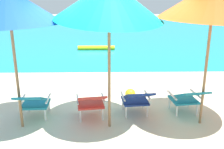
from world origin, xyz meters
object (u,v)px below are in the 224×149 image
at_px(lounge_chair_near_left, 91,102).
at_px(beach_umbrella_center, 109,0).
at_px(lounge_chair_near_right, 137,98).
at_px(lounge_chair_far_right, 187,97).
at_px(beach_umbrella_left, 9,6).
at_px(lounge_chair_far_left, 33,102).
at_px(beach_ball, 130,94).
at_px(swim_buoy, 96,48).
at_px(beach_umbrella_right, 214,1).

xyz_separation_m(lounge_chair_near_left, beach_umbrella_center, (0.35, -0.25, 1.92)).
relative_size(lounge_chair_near_left, lounge_chair_near_right, 1.02).
relative_size(lounge_chair_far_right, beach_umbrella_center, 0.34).
distance_m(lounge_chair_far_right, beach_umbrella_left, 3.75).
height_order(lounge_chair_far_left, lounge_chair_far_right, same).
xyz_separation_m(lounge_chair_far_right, beach_ball, (-1.08, 0.90, -0.28)).
height_order(beach_umbrella_left, beach_ball, beach_umbrella_left).
height_order(swim_buoy, beach_umbrella_center, beach_umbrella_center).
distance_m(beach_umbrella_left, beach_ball, 3.29).
xyz_separation_m(lounge_chair_near_right, beach_umbrella_right, (1.22, -0.29, 1.91)).
height_order(lounge_chair_far_right, beach_ball, lounge_chair_far_right).
height_order(lounge_chair_near_right, beach_umbrella_left, beach_umbrella_left).
bearing_deg(beach_umbrella_center, beach_umbrella_left, 178.98).
bearing_deg(beach_ball, lounge_chair_far_right, -39.71).
height_order(lounge_chair_far_left, lounge_chair_near_right, same).
distance_m(beach_umbrella_right, beach_ball, 2.80).
height_order(swim_buoy, lounge_chair_far_right, lounge_chair_far_right).
bearing_deg(lounge_chair_near_right, beach_umbrella_center, -145.03).
height_order(beach_umbrella_center, beach_ball, beach_umbrella_center).
distance_m(lounge_chair_far_left, beach_umbrella_right, 3.78).
distance_m(lounge_chair_near_left, beach_ball, 1.41).
bearing_deg(lounge_chair_far_right, lounge_chair_far_left, -176.94).
bearing_deg(beach_umbrella_center, lounge_chair_far_right, 14.99).
distance_m(lounge_chair_far_left, beach_umbrella_left, 1.85).
xyz_separation_m(beach_umbrella_left, beach_umbrella_right, (3.43, 0.07, 0.09)).
distance_m(lounge_chair_far_left, beach_ball, 2.28).
bearing_deg(lounge_chair_near_left, beach_umbrella_left, -170.29).
distance_m(lounge_chair_far_right, beach_umbrella_right, 1.95).
xyz_separation_m(lounge_chair_near_left, lounge_chair_near_right, (0.91, 0.14, 0.00)).
height_order(lounge_chair_far_left, beach_umbrella_left, beach_umbrella_left).
relative_size(lounge_chair_near_right, beach_umbrella_right, 0.35).
height_order(beach_umbrella_left, beach_umbrella_center, beach_umbrella_center).
xyz_separation_m(swim_buoy, beach_umbrella_left, (-1.16, -6.73, 2.13)).
bearing_deg(swim_buoy, beach_ball, -79.44).
height_order(swim_buoy, beach_umbrella_right, beach_umbrella_right).
bearing_deg(beach_ball, beach_umbrella_center, -111.22).
bearing_deg(lounge_chair_near_right, swim_buoy, 99.42).
bearing_deg(beach_umbrella_left, beach_umbrella_right, 1.16).
distance_m(lounge_chair_near_right, beach_ball, 0.97).
xyz_separation_m(lounge_chair_far_left, beach_ball, (2.00, 1.06, -0.28)).
distance_m(lounge_chair_near_right, beach_umbrella_center, 2.03).
height_order(lounge_chair_near_right, beach_umbrella_center, beach_umbrella_center).
bearing_deg(beach_umbrella_left, lounge_chair_near_left, 9.71).
relative_size(swim_buoy, beach_umbrella_center, 0.59).
bearing_deg(lounge_chair_near_right, beach_umbrella_right, -13.49).
height_order(lounge_chair_far_right, beach_umbrella_left, beach_umbrella_left).
bearing_deg(lounge_chair_near_right, lounge_chair_far_right, 2.01).
distance_m(swim_buoy, beach_umbrella_right, 7.38).
xyz_separation_m(lounge_chair_far_left, beach_umbrella_right, (3.26, -0.16, 1.91)).
bearing_deg(beach_umbrella_center, lounge_chair_far_left, 169.98).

